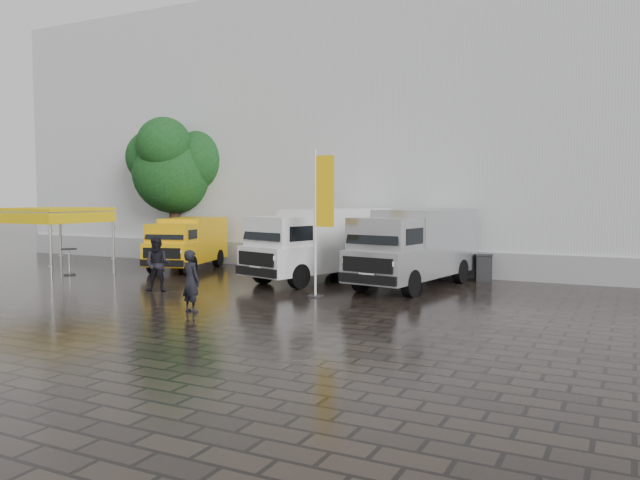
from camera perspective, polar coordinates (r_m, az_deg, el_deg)
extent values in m
plane|color=black|center=(18.34, -4.04, -5.68)|extent=(120.00, 120.00, 0.00)
cube|color=silver|center=(32.48, 13.92, 9.06)|extent=(44.00, 16.00, 12.00)
cube|color=gray|center=(24.71, 9.52, -2.04)|extent=(44.00, 0.15, 1.00)
cylinder|color=silver|center=(28.13, -22.63, -0.04)|extent=(0.10, 0.10, 2.49)
cylinder|color=silver|center=(25.95, -18.37, -0.25)|extent=(0.10, 0.10, 2.49)
cylinder|color=silver|center=(23.96, -23.40, -0.72)|extent=(0.10, 0.10, 2.49)
cube|color=gold|center=(25.98, -23.07, 2.61)|extent=(3.17, 3.17, 0.12)
cube|color=gold|center=(25.01, -25.79, 1.80)|extent=(3.12, 0.04, 0.40)
cylinder|color=black|center=(19.27, -0.43, -5.14)|extent=(0.50, 0.50, 0.04)
cylinder|color=white|center=(19.04, -0.43, 1.50)|extent=(0.07, 0.07, 4.50)
cube|color=yellow|center=(18.88, 0.46, 4.48)|extent=(0.60, 0.03, 2.16)
cylinder|color=black|center=(30.34, -13.14, 1.41)|extent=(0.49, 0.49, 3.51)
sphere|color=#113716|center=(30.33, -13.21, 6.05)|extent=(3.86, 3.86, 3.86)
sphere|color=#113716|center=(31.50, -13.04, 8.85)|extent=(2.28, 2.28, 2.28)
cylinder|color=black|center=(26.31, -21.95, -1.86)|extent=(0.60, 0.60, 1.05)
cube|color=black|center=(23.54, 14.71, -2.44)|extent=(0.75, 0.75, 0.98)
imported|color=black|center=(16.99, -11.74, -3.69)|extent=(0.68, 0.52, 1.67)
imported|color=black|center=(20.84, -14.61, -2.18)|extent=(1.06, 0.97, 1.77)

